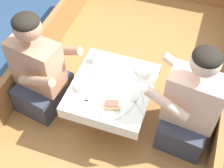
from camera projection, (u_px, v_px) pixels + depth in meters
The scene contains 20 objects.
ground_plane at pixel (116, 125), 3.05m from camera, with size 60.00×60.00×0.00m, color navy.
boat_deck at pixel (116, 116), 2.92m from camera, with size 1.80×3.69×0.33m, color #9E6B38.
gunwale_port at pixel (26, 69), 2.84m from camera, with size 0.06×3.69×0.36m, color #936033.
gunwale_starboard at pixel (220, 121), 2.47m from camera, with size 0.06×3.69×0.36m, color #936033.
cockpit_table at pixel (112, 90), 2.45m from camera, with size 0.62×0.68×0.41m.
person_port at pixel (39, 72), 2.53m from camera, with size 0.57×0.52×0.96m.
person_starboard at pixel (190, 107), 2.31m from camera, with size 0.55×0.49×0.96m.
plate_sandwich at pixel (112, 107), 2.27m from camera, with size 0.22×0.22×0.01m.
plate_bread at pixel (121, 77), 2.47m from camera, with size 0.22×0.22×0.01m.
sandwich at pixel (112, 105), 2.25m from camera, with size 0.13×0.10×0.05m.
bowl_port_near at pixel (82, 85), 2.39m from camera, with size 0.13×0.13×0.04m.
bowl_starboard_near at pixel (145, 70), 2.49m from camera, with size 0.15×0.15×0.04m.
coffee_cup_port at pixel (96, 58), 2.56m from camera, with size 0.10×0.07×0.06m.
coffee_cup_starboard at pixel (97, 76), 2.43m from camera, with size 0.11×0.08×0.06m.
utensil_knife_port at pixel (133, 105), 2.29m from camera, with size 0.05×0.17×0.00m.
utensil_knife_starboard at pixel (98, 92), 2.37m from camera, with size 0.17×0.06×0.00m.
utensil_spoon_starboard at pixel (142, 92), 2.37m from camera, with size 0.08×0.16×0.01m.
utensil_spoon_center at pixel (137, 104), 2.29m from camera, with size 0.13×0.13×0.01m.
utensil_fork_port at pixel (80, 99), 2.33m from camera, with size 0.17×0.02×0.00m.
utensil_spoon_port at pixel (123, 93), 2.36m from camera, with size 0.17×0.06×0.01m.
Camera 1 is at (0.51, -1.58, 2.59)m, focal length 50.00 mm.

